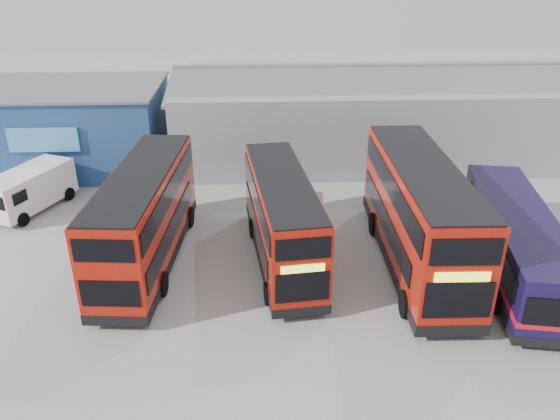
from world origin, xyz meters
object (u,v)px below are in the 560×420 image
object	(u,v)px
office_block	(67,126)
maintenance_shed	(400,112)
double_decker_left	(145,219)
panel_van	(29,188)
double_decker_centre	(282,220)
double_decker_right	(418,216)
single_decker_blue	(515,244)

from	to	relation	value
office_block	maintenance_shed	world-z (taller)	maintenance_shed
double_decker_left	panel_van	world-z (taller)	double_decker_left
office_block	double_decker_centre	size ratio (longest dim) A/B	1.27
double_decker_right	panel_van	distance (m)	20.20
office_block	double_decker_right	xyz separation A→B (m)	(18.98, -13.44, -0.22)
maintenance_shed	single_decker_blue	distance (m)	16.52
double_decker_left	double_decker_right	world-z (taller)	double_decker_right
double_decker_centre	double_decker_right	world-z (taller)	double_decker_right
double_decker_right	single_decker_blue	distance (m)	4.22
maintenance_shed	double_decker_right	distance (m)	15.74
double_decker_right	single_decker_blue	bearing A→B (deg)	-12.92
office_block	double_decker_right	bearing A→B (deg)	-35.29
office_block	maintenance_shed	distance (m)	22.09
double_decker_right	single_decker_blue	xyz separation A→B (m)	(4.00, -1.00, -0.90)
double_decker_centre	panel_van	world-z (taller)	double_decker_centre
maintenance_shed	double_decker_right	xyz separation A→B (m)	(-3.02, -15.44, -0.24)
office_block	double_decker_left	world-z (taller)	office_block
office_block	maintenance_shed	xyz separation A→B (m)	(22.00, 2.01, 0.02)
double_decker_centre	panel_van	bearing A→B (deg)	149.76
maintenance_shed	double_decker_centre	size ratio (longest dim) A/B	3.15
office_block	double_decker_left	distance (m)	14.58
office_block	single_decker_blue	world-z (taller)	office_block
panel_van	double_decker_left	bearing A→B (deg)	-14.65
double_decker_centre	double_decker_right	distance (m)	5.91
office_block	double_decker_centre	bearing A→B (deg)	-44.39
double_decker_left	double_decker_centre	bearing A→B (deg)	-176.76
office_block	double_decker_left	xyz separation A→B (m)	(7.14, -12.70, -0.42)
office_block	panel_van	world-z (taller)	office_block
office_block	panel_van	distance (m)	7.07
double_decker_left	double_decker_centre	size ratio (longest dim) A/B	1.08
office_block	maintenance_shed	size ratio (longest dim) A/B	0.40
office_block	double_decker_right	size ratio (longest dim) A/B	1.09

